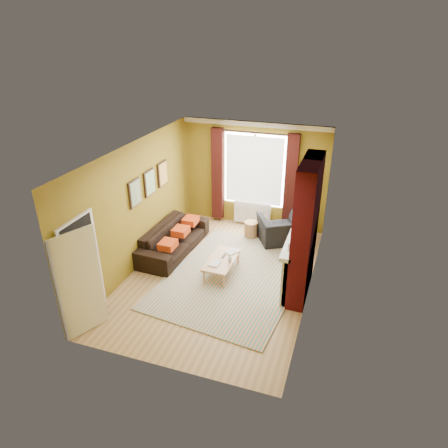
{
  "coord_description": "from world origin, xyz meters",
  "views": [
    {
      "loc": [
        2.41,
        -6.91,
        4.91
      ],
      "look_at": [
        0.0,
        0.25,
        1.15
      ],
      "focal_mm": 32.0,
      "sensor_mm": 36.0,
      "label": 1
    }
  ],
  "objects": [
    {
      "name": "book_b",
      "position": [
        0.03,
        0.51,
        0.38
      ],
      "size": [
        0.33,
        0.36,
        0.02
      ],
      "primitive_type": "imported",
      "rotation": [
        0.0,
        0.0,
        -0.56
      ],
      "color": "#999999",
      "rests_on": "coffee_table"
    },
    {
      "name": "sofa",
      "position": [
        -1.42,
        0.67,
        0.33
      ],
      "size": [
        1.0,
        2.31,
        0.66
      ],
      "primitive_type": "imported",
      "rotation": [
        0.0,
        0.0,
        1.52
      ],
      "color": "black",
      "rests_on": "ground"
    },
    {
      "name": "armchair",
      "position": [
        0.95,
        1.93,
        0.35
      ],
      "size": [
        1.39,
        1.34,
        0.7
      ],
      "primitive_type": "imported",
      "rotation": [
        0.0,
        0.0,
        3.65
      ],
      "color": "black",
      "rests_on": "ground"
    },
    {
      "name": "book_a",
      "position": [
        -0.18,
        -0.12,
        0.38
      ],
      "size": [
        0.24,
        0.3,
        0.03
      ],
      "primitive_type": "imported",
      "rotation": [
        0.0,
        0.0,
        -0.09
      ],
      "color": "#999999",
      "rests_on": "coffee_table"
    },
    {
      "name": "striped_rug",
      "position": [
        0.29,
        0.05,
        0.01
      ],
      "size": [
        3.11,
        4.03,
        0.02
      ],
      "rotation": [
        0.0,
        0.0,
        -0.11
      ],
      "color": "teal",
      "rests_on": "ground"
    },
    {
      "name": "ground",
      "position": [
        0.0,
        0.0,
        0.0
      ],
      "size": [
        5.5,
        5.5,
        0.0
      ],
      "primitive_type": "plane",
      "color": "olive",
      "rests_on": "ground"
    },
    {
      "name": "wicker_stool",
      "position": [
        0.16,
        1.95,
        0.21
      ],
      "size": [
        0.4,
        0.4,
        0.42
      ],
      "rotation": [
        0.0,
        0.0,
        -0.2
      ],
      "color": "#9E7244",
      "rests_on": "ground"
    },
    {
      "name": "floor_lamp",
      "position": [
        1.35,
        2.27,
        1.43
      ],
      "size": [
        0.3,
        0.3,
        1.81
      ],
      "rotation": [
        0.0,
        0.0,
        -0.15
      ],
      "color": "black",
      "rests_on": "ground"
    },
    {
      "name": "tv_remote",
      "position": [
        0.01,
        0.21,
        0.38
      ],
      "size": [
        0.05,
        0.15,
        0.02
      ],
      "rotation": [
        0.0,
        0.0,
        -0.03
      ],
      "color": "#262628",
      "rests_on": "coffee_table"
    },
    {
      "name": "room_walls",
      "position": [
        0.63,
        0.28,
        1.38
      ],
      "size": [
        3.82,
        5.54,
        2.83
      ],
      "color": "olive",
      "rests_on": "ground"
    },
    {
      "name": "mug",
      "position": [
        0.2,
        0.04,
        0.42
      ],
      "size": [
        0.14,
        0.14,
        0.1
      ],
      "primitive_type": "imported",
      "rotation": [
        0.0,
        0.0,
        0.4
      ],
      "color": "#999999",
      "rests_on": "coffee_table"
    },
    {
      "name": "coffee_table",
      "position": [
        -0.0,
        0.1,
        0.33
      ],
      "size": [
        0.57,
        1.12,
        0.37
      ],
      "rotation": [
        0.0,
        0.0,
        -0.01
      ],
      "color": "tan",
      "rests_on": "ground"
    }
  ]
}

